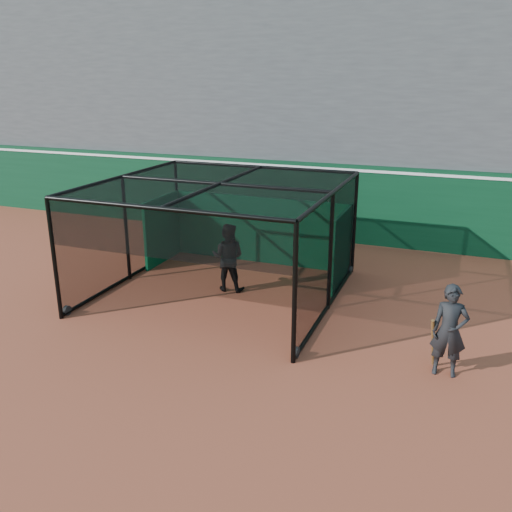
% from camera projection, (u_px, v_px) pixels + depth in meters
% --- Properties ---
extents(ground, '(120.00, 120.00, 0.00)m').
position_uv_depth(ground, '(203.00, 353.00, 10.49)').
color(ground, '#97432B').
rests_on(ground, ground).
extents(outfield_wall, '(50.00, 0.50, 2.50)m').
position_uv_depth(outfield_wall, '(319.00, 200.00, 17.61)').
color(outfield_wall, '#0A371E').
rests_on(outfield_wall, ground).
extents(grandstand, '(50.00, 7.85, 8.95)m').
position_uv_depth(grandstand, '(348.00, 94.00, 19.95)').
color(grandstand, '#4C4C4F').
rests_on(grandstand, ground).
extents(batting_cage, '(5.46, 5.44, 2.72)m').
position_uv_depth(batting_cage, '(221.00, 240.00, 13.02)').
color(batting_cage, black).
rests_on(batting_cage, ground).
extents(batter, '(0.90, 0.74, 1.71)m').
position_uv_depth(batter, '(228.00, 257.00, 13.36)').
color(batter, black).
rests_on(batter, ground).
extents(on_deck_player, '(0.65, 0.46, 1.70)m').
position_uv_depth(on_deck_player, '(449.00, 331.00, 9.49)').
color(on_deck_player, black).
rests_on(on_deck_player, ground).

